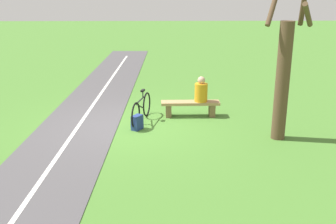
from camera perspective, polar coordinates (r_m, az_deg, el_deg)
The scene contains 8 objects.
ground_plane at distance 10.79m, azimuth -5.70°, elevation -1.94°, with size 80.00×80.00×0.00m, color #477A2D.
paved_path at distance 7.48m, azimuth -19.88°, elevation -11.99°, with size 2.16×36.00×0.02m, color #4C494C.
path_centre_line at distance 7.47m, azimuth -19.89°, elevation -11.93°, with size 0.10×32.00×0.00m, color silver.
bench at distance 11.45m, azimuth 3.30°, elevation 0.89°, with size 1.72×0.40×0.45m.
person_seated at distance 11.37m, azimuth 4.88°, elevation 3.08°, with size 0.38×0.38×0.75m.
bicycle at distance 10.94m, azimuth -3.92°, elevation 0.46°, with size 0.48×1.77×0.89m.
backpack at distance 10.39m, azimuth -4.58°, elevation -1.56°, with size 0.34×0.38×0.39m.
tree_far_left at distance 9.75m, azimuth 16.65°, elevation 5.57°, with size 1.21×1.20×3.95m.
Camera 1 is at (-0.84, 10.16, 3.53)m, focal length 41.51 mm.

